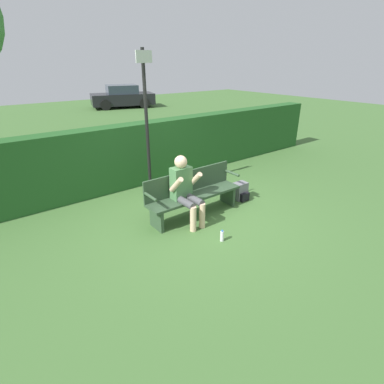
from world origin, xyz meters
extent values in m
plane|color=#426B33|center=(0.00, 0.00, 0.00)|extent=(40.00, 40.00, 0.00)
cube|color=#235623|center=(0.00, 2.17, 0.72)|extent=(12.00, 0.47, 1.44)
cube|color=#334C33|center=(0.00, 0.00, 0.41)|extent=(1.95, 0.43, 0.05)
cube|color=#334C33|center=(0.00, 0.20, 0.65)|extent=(1.95, 0.04, 0.42)
cube|color=#334C33|center=(-0.86, 0.00, 0.19)|extent=(0.06, 0.39, 0.39)
cube|color=#334C33|center=(0.86, 0.00, 0.19)|extent=(0.06, 0.39, 0.39)
cylinder|color=#334C33|center=(-0.95, 0.00, 0.65)|extent=(0.05, 0.39, 0.05)
cylinder|color=#334C33|center=(0.95, 0.00, 0.65)|extent=(0.05, 0.39, 0.05)
cube|color=#4C7F4C|center=(-0.29, 0.04, 0.73)|extent=(0.36, 0.22, 0.59)
sphere|color=beige|center=(-0.29, 0.04, 1.12)|extent=(0.23, 0.23, 0.23)
cylinder|color=#4C4C51|center=(-0.39, -0.20, 0.47)|extent=(0.13, 0.49, 0.13)
cylinder|color=#4C4C51|center=(-0.19, -0.20, 0.47)|extent=(0.13, 0.49, 0.13)
cylinder|color=beige|center=(-0.39, -0.44, 0.23)|extent=(0.11, 0.11, 0.47)
cylinder|color=beige|center=(-0.19, -0.44, 0.23)|extent=(0.11, 0.11, 0.47)
cylinder|color=beige|center=(-0.49, -0.10, 0.79)|extent=(0.09, 0.35, 0.35)
cylinder|color=beige|center=(-0.08, -0.10, 0.79)|extent=(0.09, 0.35, 0.35)
cube|color=slate|center=(1.23, 0.00, 0.19)|extent=(0.28, 0.21, 0.37)
cube|color=black|center=(1.23, -0.15, 0.09)|extent=(0.21, 0.07, 0.17)
cylinder|color=white|center=(-0.21, -0.99, 0.09)|extent=(0.06, 0.06, 0.18)
cylinder|color=#2D66B2|center=(-0.21, -0.99, 0.19)|extent=(0.03, 0.03, 0.02)
cylinder|color=black|center=(-0.16, 1.43, 1.49)|extent=(0.07, 0.07, 2.98)
cube|color=silver|center=(-0.16, 1.38, 2.82)|extent=(0.34, 0.02, 0.22)
cube|color=black|center=(5.33, 14.35, 0.52)|extent=(4.17, 2.77, 0.67)
cube|color=#333D4C|center=(5.33, 14.35, 1.12)|extent=(2.20, 2.02, 0.51)
cylinder|color=black|center=(6.70, 14.85, 0.32)|extent=(0.66, 0.35, 0.63)
cylinder|color=black|center=(6.24, 13.20, 0.32)|extent=(0.66, 0.35, 0.63)
cylinder|color=black|center=(4.43, 15.50, 0.32)|extent=(0.66, 0.35, 0.63)
cylinder|color=black|center=(3.96, 13.85, 0.32)|extent=(0.66, 0.35, 0.63)
camera|label=1|loc=(-3.17, -4.05, 2.74)|focal=28.00mm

